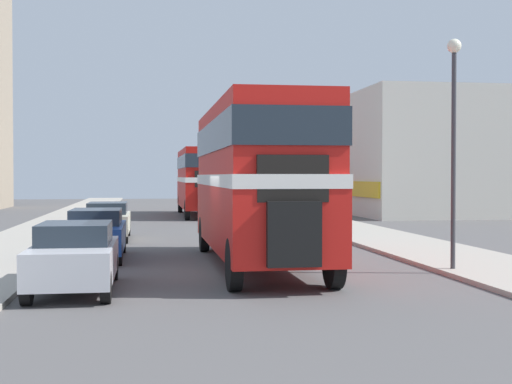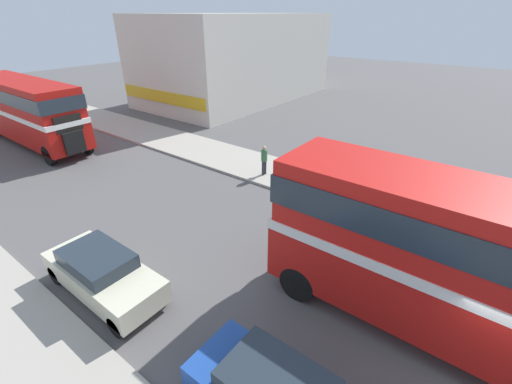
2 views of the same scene
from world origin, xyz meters
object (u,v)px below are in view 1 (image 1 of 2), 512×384
at_px(pedestrian_walking, 346,210).
at_px(double_decker_bus, 256,172).
at_px(bus_distant, 201,176).
at_px(car_parked_far, 108,220).
at_px(car_parked_mid, 96,233).
at_px(street_lamp, 454,119).
at_px(car_parked_near, 75,256).

bearing_deg(pedestrian_walking, double_decker_bus, -118.27).
distance_m(bus_distant, car_parked_far, 16.98).
distance_m(car_parked_mid, pedestrian_walking, 12.48).
bearing_deg(car_parked_far, double_decker_bus, -63.25).
relative_size(bus_distant, car_parked_mid, 2.57).
bearing_deg(bus_distant, street_lamp, -80.84).
height_order(car_parked_far, pedestrian_walking, pedestrian_walking).
distance_m(double_decker_bus, pedestrian_walking, 11.50).
bearing_deg(pedestrian_walking, street_lamp, -92.93).
bearing_deg(car_parked_far, street_lamp, -50.09).
height_order(double_decker_bus, pedestrian_walking, double_decker_bus).
xyz_separation_m(car_parked_near, pedestrian_walking, (9.91, 13.64, 0.26)).
height_order(car_parked_far, street_lamp, street_lamp).
xyz_separation_m(bus_distant, car_parked_far, (-4.88, -16.17, -1.72)).
distance_m(car_parked_near, car_parked_far, 12.54).
relative_size(car_parked_near, street_lamp, 0.69).
bearing_deg(double_decker_bus, bus_distant, 89.15).
relative_size(car_parked_mid, pedestrian_walking, 2.67).
bearing_deg(car_parked_far, pedestrian_walking, 6.30).
bearing_deg(double_decker_bus, car_parked_mid, 151.69).
bearing_deg(bus_distant, car_parked_far, -106.78).
height_order(car_parked_mid, car_parked_far, car_parked_mid).
xyz_separation_m(double_decker_bus, street_lamp, (4.77, -2.15, 1.35)).
xyz_separation_m(car_parked_near, car_parked_far, (0.01, 12.54, -0.01)).
xyz_separation_m(car_parked_far, street_lamp, (9.27, -11.09, 3.20)).
distance_m(double_decker_bus, car_parked_mid, 5.42).
bearing_deg(car_parked_near, double_decker_bus, 38.62).
xyz_separation_m(bus_distant, street_lamp, (4.40, -27.26, 1.48)).
relative_size(double_decker_bus, street_lamp, 1.77).
bearing_deg(pedestrian_walking, bus_distant, 108.41).
distance_m(double_decker_bus, car_parked_far, 10.18).
distance_m(car_parked_mid, street_lamp, 10.81).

